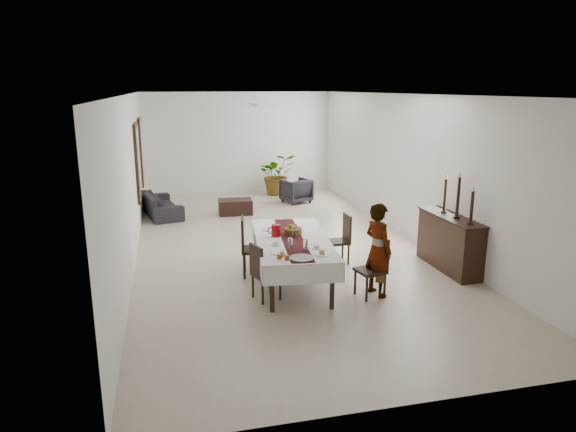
{
  "coord_description": "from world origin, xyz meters",
  "views": [
    {
      "loc": [
        -2.3,
        -10.44,
        3.34
      ],
      "look_at": [
        -0.19,
        -1.59,
        1.05
      ],
      "focal_mm": 32.0,
      "sensor_mm": 36.0,
      "label": 1
    }
  ],
  "objects": [
    {
      "name": "chair_right_near_back",
      "position": [
        1.02,
        -3.06,
        0.73
      ],
      "size": [
        0.12,
        0.42,
        0.54
      ],
      "primitive_type": "cube",
      "rotation": [
        0.0,
        0.0,
        1.77
      ],
      "color": "black",
      "rests_on": "chair_right_near_seat"
    },
    {
      "name": "candlestick_mid_base",
      "position": [
        2.78,
        -2.38,
        1.04
      ],
      "size": [
        0.11,
        0.11,
        0.03
      ],
      "primitive_type": "cylinder",
      "color": "black",
      "rests_on": "sideboard_top"
    },
    {
      "name": "candlestick_far_shaft",
      "position": [
        2.78,
        -1.93,
        1.36
      ],
      "size": [
        0.06,
        0.06,
        0.61
      ],
      "primitive_type": "cylinder",
      "color": "black",
      "rests_on": "candlestick_far_base"
    },
    {
      "name": "candlestick_near_candle",
      "position": [
        2.78,
        -2.82,
        1.66
      ],
      "size": [
        0.04,
        0.04,
        0.09
      ],
      "primitive_type": "cylinder",
      "color": "white",
      "rests_on": "candlestick_near_shaft"
    },
    {
      "name": "chair_left_far_leg_fl",
      "position": [
        -0.99,
        -1.48,
        0.23
      ],
      "size": [
        0.05,
        0.05,
        0.46
      ],
      "primitive_type": "cylinder",
      "rotation": [
        0.0,
        0.0,
        -0.17
      ],
      "color": "black",
      "rests_on": "floor"
    },
    {
      "name": "ceiling",
      "position": [
        0.0,
        0.0,
        3.2
      ],
      "size": [
        6.0,
        12.0,
        0.02
      ],
      "primitive_type": "cube",
      "color": "white",
      "rests_on": "wall_back"
    },
    {
      "name": "jam_jar_c",
      "position": [
        -0.65,
        -3.12,
        0.84
      ],
      "size": [
        0.07,
        0.07,
        0.08
      ],
      "primitive_type": "cylinder",
      "color": "#9B6516",
      "rests_on": "tablecloth_top"
    },
    {
      "name": "chair_left_far_seat",
      "position": [
        -0.83,
        -1.7,
        0.48
      ],
      "size": [
        0.53,
        0.53,
        0.05
      ],
      "primitive_type": "cube",
      "rotation": [
        0.0,
        0.0,
        -1.74
      ],
      "color": "black",
      "rests_on": "chair_left_far_leg_fl"
    },
    {
      "name": "sideboard_top",
      "position": [
        2.78,
        -2.21,
        1.01
      ],
      "size": [
        0.49,
        1.72,
        0.03
      ],
      "primitive_type": "cube",
      "color": "black",
      "rests_on": "sideboard_body"
    },
    {
      "name": "bread_near_right",
      "position": [
        -0.02,
        -3.17,
        0.84
      ],
      "size": [
        0.09,
        0.09,
        0.09
      ],
      "primitive_type": "sphere",
      "color": "tan",
      "rests_on": "plate_near_right"
    },
    {
      "name": "tablecloth_drape_left",
      "position": [
        -0.87,
        -2.12,
        0.64
      ],
      "size": [
        0.31,
        2.7,
        0.32
      ],
      "primitive_type": "cube",
      "rotation": [
        0.0,
        0.0,
        -0.11
      ],
      "color": "white",
      "rests_on": "dining_table_top"
    },
    {
      "name": "chair_left_near_leg_bl",
      "position": [
        -0.74,
        -2.62,
        0.2
      ],
      "size": [
        0.05,
        0.05,
        0.39
      ],
      "primitive_type": "cylinder",
      "rotation": [
        0.0,
        0.0,
        0.33
      ],
      "color": "black",
      "rests_on": "floor"
    },
    {
      "name": "chair_left_far_leg_fr",
      "position": [
        -1.05,
        -1.85,
        0.23
      ],
      "size": [
        0.05,
        0.05,
        0.46
      ],
      "primitive_type": "cylinder",
      "rotation": [
        0.0,
        0.0,
        -0.17
      ],
      "color": "black",
      "rests_on": "floor"
    },
    {
      "name": "chair_right_far_leg_fl",
      "position": [
        1.02,
        -1.57,
        0.2
      ],
      "size": [
        0.04,
        0.04,
        0.4
      ],
      "primitive_type": "cylinder",
      "rotation": [
        0.0,
        0.0,
        0.01
      ],
      "color": "black",
      "rests_on": "floor"
    },
    {
      "name": "fan_hub",
      "position": [
        0.0,
        3.0,
        2.9
      ],
      "size": [
        0.16,
        0.16,
        0.08
      ],
      "primitive_type": "cylinder",
      "color": "silver",
      "rests_on": "fan_rod"
    },
    {
      "name": "wine_glass_near",
      "position": [
        -0.21,
        -2.88,
        0.89
      ],
      "size": [
        0.07,
        0.07,
        0.18
      ],
      "primitive_type": "cylinder",
      "color": "white",
      "rests_on": "tablecloth_top"
    },
    {
      "name": "floor",
      "position": [
        0.0,
        0.0,
        0.0
      ],
      "size": [
        6.0,
        12.0,
        0.0
      ],
      "primitive_type": "cube",
      "color": "beige",
      "rests_on": "ground"
    },
    {
      "name": "red_pitcher",
      "position": [
        -0.5,
        -2.0,
        0.91
      ],
      "size": [
        0.17,
        0.17,
        0.21
      ],
      "primitive_type": "cylinder",
      "rotation": [
        0.0,
        0.0,
        -0.11
      ],
      "color": "maroon",
      "rests_on": "tablecloth_top"
    },
    {
      "name": "teacup_right",
      "position": [
        -0.01,
        -2.85,
        0.83
      ],
      "size": [
        0.09,
        0.09,
        0.06
      ],
      "primitive_type": "cylinder",
      "color": "white",
      "rests_on": "saucer_right"
    },
    {
      "name": "chair_right_near_leg_bl",
      "position": [
        0.7,
        -3.3,
        0.21
      ],
      "size": [
        0.05,
        0.05,
        0.42
      ],
      "primitive_type": "cylinder",
      "rotation": [
        0.0,
        0.0,
        0.2
      ],
      "color": "black",
      "rests_on": "floor"
    },
    {
      "name": "coffee_table",
      "position": [
        -0.55,
        3.02,
        0.2
      ],
      "size": [
        0.92,
        0.64,
        0.4
      ],
      "primitive_type": "cube",
      "rotation": [
        0.0,
        0.0,
        -0.05
      ],
      "color": "black",
      "rests_on": "floor"
    },
    {
      "name": "jam_jar_a",
      "position": [
        -0.61,
        -3.29,
        0.84
      ],
      "size": [
        0.07,
        0.07,
        0.08
      ],
      "primitive_type": "cylinder",
      "color": "#9A3F16",
      "rests_on": "tablecloth_top"
    },
    {
      "name": "tablecloth_drape_right",
      "position": [
        0.36,
        -2.25,
        0.64
      ],
      "size": [
        0.31,
        2.7,
        0.32
      ],
      "primitive_type": "cube",
      "rotation": [
        0.0,
        0.0,
        -0.11
      ],
      "color": "white",
      "rests_on": "dining_table_top"
    },
    {
      "name": "table_leg_bl",
      "position": [
        -0.58,
        -0.94,
        0.37
      ],
      "size": [
        0.08,
        0.08,
        0.74
      ],
      "primitive_type": "cylinder",
      "rotation": [
        0.0,
        0.0,
        -0.11
      ],
      "color": "black",
      "rests_on": "floor"
    },
    {
      "name": "potted_plant",
      "position": [
        1.11,
        5.33,
        0.65
      ],
      "size": [
        1.21,
        1.06,
        1.3
      ],
      "primitive_type": "imported",
      "rotation": [
        0.0,
        0.0,
        0.04
      ],
      "color": "#3B6026",
      "rests_on": "floor"
    },
    {
      "name": "sofa",
      "position": [
        -2.49,
        3.37,
        0.29
      ],
      "size": [
        1.16,
        2.12,
        0.59
      ],
      "primitive_type": "imported",
      "rotation": [
        0.0,
        0.0,
        1.77
      ],
      "color": "#252227",
      "rests_on": "floor"
    },
    {
      "name": "chair_right_near_leg_br",
      "position": [
        0.63,
        -2.97,
        0.21
      ],
      "size": [
        0.05,
        0.05,
        0.42
      ],
      "primitive_type": "cylinder",
      "rotation": [
        0.0,
        0.0,
        0.2
      ],
      "color": "black",
      "rests_on": "floor"
    },
    {
      "name": "wine_glass_mid",
      "position": [
        -0.43,
        -2.75,
        0.89
      ],
      "size": [
        0.07,
        0.07,
        0.18
      ],
      "primitive_type": "cylinder",
      "color": "white",
      "rests_on": "tablecloth_top"
    },
    {
      "name": "chair_left_far_back",
      "position": [
        -1.04,
        -1.66,
        0.8
      ],
      "size": [
        0.12,
        0.46,
        0.59
      ],
      "primitive_type": "cube",
      "rotation": [
        0.0,
        0.0,
        -1.74
      ],
      "color": "black",
      "rests_on": "chair_left_far_seat"
    },
    {
      "name": "fruit_yellow",
      "position": [
        -0.18,
        -1.98,
        0.93
      ],
      "size": [
        0.09,
        0.09,
        0.09
      ],
      "primitive_type": "sphere",
      "color": "gold",
      "rests_on": "fruit_basket"
    },
    {
      "name": "fruit_red",
      "position": [
        -0.14,
        -1.91,
        0.93
      ],
      "size": [
        0.09,
        0.09,
        0.09
      ],
      "primitive_type": "sphere",
      "color": "maroon",
      "rests_on": "fruit_basket"
    },
    {
      "name": "teacup_left",
      "position": [
        -0.61,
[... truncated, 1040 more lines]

